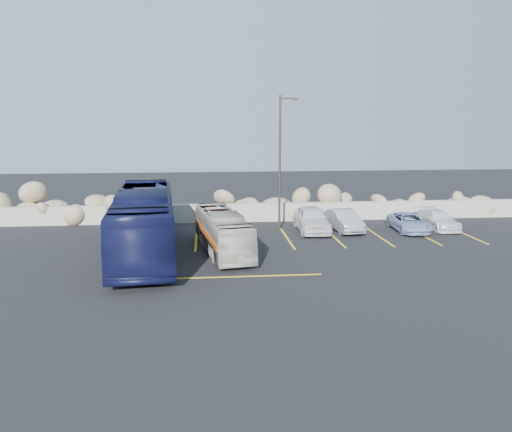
{
  "coord_description": "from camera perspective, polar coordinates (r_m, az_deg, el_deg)",
  "views": [
    {
      "loc": [
        -1.77,
        -20.06,
        6.48
      ],
      "look_at": [
        0.54,
        4.0,
        1.88
      ],
      "focal_mm": 35.0,
      "sensor_mm": 36.0,
      "label": 1
    }
  ],
  "objects": [
    {
      "name": "vintage_bus",
      "position": [
        25.08,
        -3.85,
        -1.81
      ],
      "size": [
        2.9,
        7.58,
        2.06
      ],
      "primitive_type": "imported",
      "rotation": [
        0.0,
        0.0,
        0.16
      ],
      "color": "#BCB6A9",
      "rests_on": "ground"
    },
    {
      "name": "car_c",
      "position": [
        32.51,
        20.08,
        -0.4
      ],
      "size": [
        1.6,
        3.82,
        1.1
      ],
      "primitive_type": "imported",
      "rotation": [
        0.0,
        0.0,
        0.01
      ],
      "color": "silver",
      "rests_on": "ground"
    },
    {
      "name": "car_d",
      "position": [
        31.18,
        17.09,
        -0.71
      ],
      "size": [
        1.96,
        3.92,
        1.07
      ],
      "primitive_type": "imported",
      "rotation": [
        0.0,
        0.0,
        -0.05
      ],
      "color": "#8697BF",
      "rests_on": "ground"
    },
    {
      "name": "car_a",
      "position": [
        29.89,
        6.39,
        -0.35
      ],
      "size": [
        1.86,
        4.44,
        1.5
      ],
      "primitive_type": "imported",
      "rotation": [
        0.0,
        0.0,
        -0.02
      ],
      "color": "silver",
      "rests_on": "ground"
    },
    {
      "name": "riprap_pile",
      "position": [
        33.7,
        -2.42,
        1.92
      ],
      "size": [
        54.0,
        2.8,
        2.6
      ],
      "primitive_type": null,
      "color": "#92785F",
      "rests_on": "ground"
    },
    {
      "name": "seawall",
      "position": [
        32.64,
        -2.3,
        0.38
      ],
      "size": [
        60.0,
        0.4,
        1.2
      ],
      "primitive_type": "cube",
      "color": "#98978B",
      "rests_on": "ground"
    },
    {
      "name": "tour_coach",
      "position": [
        24.93,
        -12.66,
        -0.72
      ],
      "size": [
        3.75,
        11.89,
        3.26
      ],
      "primitive_type": "imported",
      "rotation": [
        0.0,
        0.0,
        0.09
      ],
      "color": "#101338",
      "rests_on": "ground"
    },
    {
      "name": "car_b",
      "position": [
        30.38,
        9.98,
        -0.5
      ],
      "size": [
        1.7,
        3.93,
        1.26
      ],
      "primitive_type": "imported",
      "rotation": [
        0.0,
        0.0,
        0.1
      ],
      "color": "#9E9DA2",
      "rests_on": "ground"
    },
    {
      "name": "ground",
      "position": [
        21.15,
        -0.43,
        -7.07
      ],
      "size": [
        90.0,
        90.0,
        0.0
      ],
      "primitive_type": "plane",
      "color": "black",
      "rests_on": "ground"
    },
    {
      "name": "lamppost",
      "position": [
        29.95,
        2.84,
        6.57
      ],
      "size": [
        1.14,
        0.18,
        8.0
      ],
      "color": "#322F2C",
      "rests_on": "ground"
    },
    {
      "name": "parking_lines",
      "position": [
        27.2,
        8.33,
        -3.12
      ],
      "size": [
        18.16,
        9.36,
        0.01
      ],
      "color": "yellow",
      "rests_on": "ground"
    }
  ]
}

